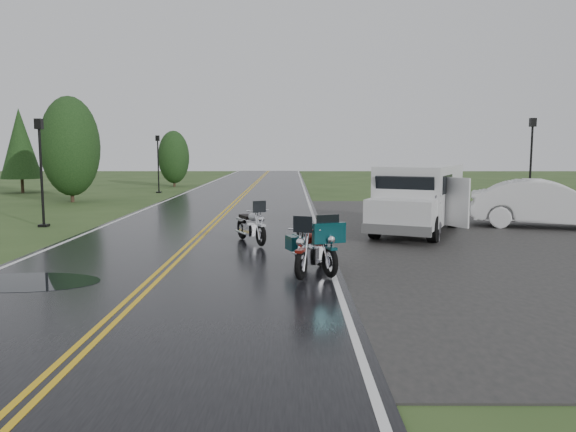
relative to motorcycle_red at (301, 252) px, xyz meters
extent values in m
plane|color=#2D471E|center=(-3.09, 1.40, -0.65)|extent=(120.00, 120.00, 0.00)
cube|color=black|center=(-3.09, 11.40, -0.63)|extent=(8.00, 100.00, 0.04)
cube|color=black|center=(7.91, 6.40, -0.64)|extent=(14.00, 24.00, 0.03)
imported|color=#49484D|center=(4.05, 5.10, 0.09)|extent=(0.64, 0.54, 1.48)
imported|color=silver|center=(8.77, 8.28, 0.18)|extent=(5.38, 3.24, 1.68)
camera|label=1|loc=(-0.21, -11.38, 2.09)|focal=35.00mm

